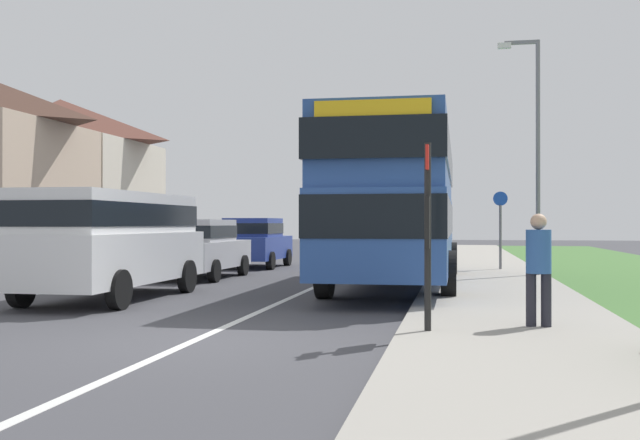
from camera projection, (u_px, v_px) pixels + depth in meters
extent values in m
plane|color=#424247|center=(195.00, 340.00, 9.73)|extent=(120.00, 120.00, 0.00)
cube|color=silver|center=(313.00, 288.00, 17.59)|extent=(0.14, 60.00, 0.01)
cube|color=#9E998E|center=(499.00, 297.00, 14.85)|extent=(3.20, 68.00, 0.12)
cube|color=#284C93|center=(398.00, 232.00, 17.81)|extent=(2.50, 10.73, 1.65)
cube|color=#284C93|center=(398.00, 166.00, 17.81)|extent=(2.45, 10.51, 1.55)
cube|color=black|center=(398.00, 218.00, 17.81)|extent=(2.53, 10.78, 0.76)
cube|color=black|center=(398.00, 162.00, 17.82)|extent=(2.53, 10.78, 0.72)
cube|color=gold|center=(372.00, 113.00, 12.60)|extent=(2.00, 0.08, 0.44)
cylinder|color=black|center=(363.00, 259.00, 21.30)|extent=(0.30, 1.00, 1.00)
cylinder|color=black|center=(452.00, 260.00, 20.84)|extent=(0.30, 1.00, 1.00)
cylinder|color=black|center=(325.00, 274.00, 15.13)|extent=(0.30, 1.00, 1.00)
cylinder|color=black|center=(449.00, 276.00, 14.67)|extent=(0.30, 1.00, 1.00)
cube|color=silver|center=(112.00, 257.00, 14.95)|extent=(1.95, 5.40, 0.98)
cube|color=silver|center=(112.00, 213.00, 14.95)|extent=(1.72, 4.97, 0.80)
cube|color=black|center=(112.00, 215.00, 14.95)|extent=(1.75, 5.02, 0.45)
cylinder|color=black|center=(107.00, 275.00, 16.77)|extent=(0.20, 0.72, 0.72)
cylinder|color=black|center=(187.00, 276.00, 16.41)|extent=(0.20, 0.72, 0.72)
cylinder|color=black|center=(21.00, 288.00, 13.47)|extent=(0.20, 0.72, 0.72)
cylinder|color=black|center=(119.00, 290.00, 13.12)|extent=(0.20, 0.72, 0.72)
cube|color=#B7B7BC|center=(199.00, 254.00, 20.67)|extent=(1.81, 4.22, 0.74)
cube|color=#B7B7BC|center=(196.00, 231.00, 20.46)|extent=(1.60, 2.32, 0.60)
cube|color=black|center=(196.00, 232.00, 20.46)|extent=(1.63, 2.34, 0.34)
cylinder|color=black|center=(186.00, 265.00, 22.11)|extent=(0.20, 0.60, 0.60)
cylinder|color=black|center=(243.00, 265.00, 21.79)|extent=(0.20, 0.60, 0.60)
cylinder|color=black|center=(150.00, 270.00, 19.54)|extent=(0.20, 0.60, 0.60)
cylinder|color=black|center=(214.00, 271.00, 19.22)|extent=(0.20, 0.60, 0.60)
cube|color=navy|center=(255.00, 248.00, 25.81)|extent=(1.79, 3.94, 0.78)
cube|color=navy|center=(253.00, 227.00, 25.62)|extent=(1.58, 2.17, 0.63)
cube|color=black|center=(253.00, 228.00, 25.62)|extent=(1.61, 2.19, 0.36)
cylinder|color=black|center=(241.00, 257.00, 27.17)|extent=(0.20, 0.60, 0.60)
cylinder|color=black|center=(287.00, 257.00, 26.84)|extent=(0.20, 0.60, 0.60)
cylinder|color=black|center=(220.00, 260.00, 24.77)|extent=(0.20, 0.60, 0.60)
cylinder|color=black|center=(271.00, 261.00, 24.45)|extent=(0.20, 0.60, 0.60)
cylinder|color=#23232D|center=(531.00, 304.00, 10.18)|extent=(0.14, 0.14, 0.85)
cylinder|color=#23232D|center=(546.00, 304.00, 10.14)|extent=(0.14, 0.14, 0.85)
cylinder|color=#2D599E|center=(539.00, 251.00, 10.16)|extent=(0.34, 0.34, 0.60)
sphere|color=tan|center=(539.00, 222.00, 10.17)|extent=(0.22, 0.22, 0.22)
cylinder|color=black|center=(428.00, 241.00, 9.78)|extent=(0.09, 0.09, 2.60)
cube|color=red|center=(428.00, 158.00, 9.78)|extent=(0.04, 0.44, 0.32)
cube|color=black|center=(428.00, 222.00, 9.80)|extent=(0.06, 0.52, 0.68)
cylinder|color=slate|center=(500.00, 239.00, 22.94)|extent=(0.08, 0.08, 2.10)
cylinder|color=blue|center=(500.00, 199.00, 22.94)|extent=(0.44, 0.03, 0.44)
cylinder|color=slate|center=(538.00, 159.00, 20.40)|extent=(0.12, 0.12, 6.59)
cube|color=slate|center=(521.00, 43.00, 20.49)|extent=(0.90, 0.10, 0.10)
cube|color=silver|center=(504.00, 46.00, 20.57)|extent=(0.36, 0.20, 0.14)
cube|color=beige|center=(60.00, 200.00, 33.05)|extent=(7.35, 6.40, 5.12)
pyramid|color=brown|center=(60.00, 121.00, 33.06)|extent=(7.35, 6.40, 1.95)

